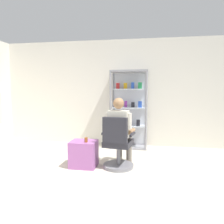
{
  "coord_description": "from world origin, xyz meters",
  "views": [
    {
      "loc": [
        0.88,
        -2.6,
        1.43
      ],
      "look_at": [
        0.17,
        1.56,
        1.0
      ],
      "focal_mm": 34.76,
      "sensor_mm": 36.0,
      "label": 1
    }
  ],
  "objects_px": {
    "display_cabinet_main": "(129,109)",
    "tea_glass": "(86,140)",
    "office_chair": "(118,147)",
    "seated_shopkeeper": "(120,128)",
    "storage_crate": "(84,154)"
  },
  "relations": [
    {
      "from": "display_cabinet_main",
      "to": "office_chair",
      "type": "bearing_deg",
      "value": -92.43
    },
    {
      "from": "office_chair",
      "to": "storage_crate",
      "type": "distance_m",
      "value": 0.65
    },
    {
      "from": "display_cabinet_main",
      "to": "tea_glass",
      "type": "distance_m",
      "value": 1.81
    },
    {
      "from": "office_chair",
      "to": "seated_shopkeeper",
      "type": "relative_size",
      "value": 0.74
    },
    {
      "from": "seated_shopkeeper",
      "to": "storage_crate",
      "type": "distance_m",
      "value": 0.83
    },
    {
      "from": "storage_crate",
      "to": "display_cabinet_main",
      "type": "bearing_deg",
      "value": 65.87
    },
    {
      "from": "office_chair",
      "to": "seated_shopkeeper",
      "type": "xyz_separation_m",
      "value": [
        0.03,
        0.16,
        0.32
      ]
    },
    {
      "from": "seated_shopkeeper",
      "to": "storage_crate",
      "type": "relative_size",
      "value": 2.66
    },
    {
      "from": "display_cabinet_main",
      "to": "seated_shopkeeper",
      "type": "distance_m",
      "value": 1.42
    },
    {
      "from": "office_chair",
      "to": "tea_glass",
      "type": "relative_size",
      "value": 10.73
    },
    {
      "from": "office_chair",
      "to": "tea_glass",
      "type": "bearing_deg",
      "value": -171.77
    },
    {
      "from": "tea_glass",
      "to": "storage_crate",
      "type": "bearing_deg",
      "value": 134.79
    },
    {
      "from": "office_chair",
      "to": "storage_crate",
      "type": "height_order",
      "value": "office_chair"
    },
    {
      "from": "display_cabinet_main",
      "to": "storage_crate",
      "type": "bearing_deg",
      "value": -114.13
    },
    {
      "from": "seated_shopkeeper",
      "to": "storage_crate",
      "type": "bearing_deg",
      "value": -165.41
    }
  ]
}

